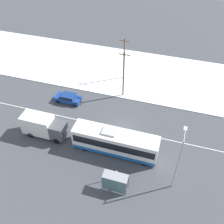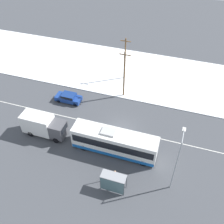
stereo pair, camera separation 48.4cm
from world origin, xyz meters
The scene contains 11 objects.
ground_plane centered at (0.00, 0.00, 0.00)m, with size 120.00×120.00×0.00m, color #424449.
snow_lot centered at (0.00, 14.86, 0.06)m, with size 80.00×15.76×0.12m.
lane_marking_center centered at (0.00, 0.00, 0.00)m, with size 60.00×0.12×0.00m.
city_bus centered at (0.38, -4.05, 1.73)m, with size 11.23×2.57×3.54m.
box_truck centered at (-10.00, -4.15, 1.79)m, with size 6.20×2.30×3.29m.
sedan_car centered at (-9.86, 3.56, 0.79)m, with size 4.21×1.80×1.43m.
pedestrian_at_stop centered at (1.76, -8.20, 0.96)m, with size 0.56×0.25×1.56m.
bus_shelter centered at (1.99, -9.74, 1.68)m, with size 2.91×1.20×2.40m.
streetlamp centered at (8.36, -6.86, 5.00)m, with size 0.36×2.39×8.04m.
utility_pole_roadside centered at (-1.80, 7.76, 4.30)m, with size 1.80×0.24×8.23m.
utility_pole_snowlot centered at (-3.07, 12.70, 4.10)m, with size 1.80×0.24×7.83m.
Camera 1 is at (6.64, -25.78, 27.49)m, focal length 42.00 mm.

